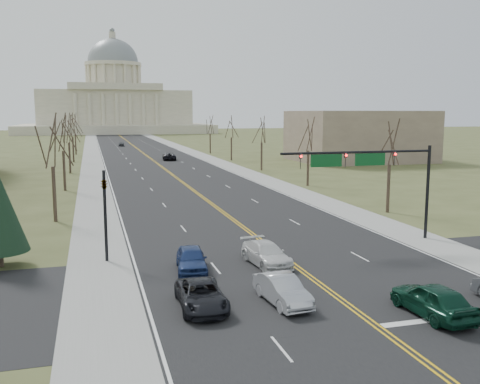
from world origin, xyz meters
TOP-DOWN VIEW (x-y plane):
  - ground at (0.00, 0.00)m, footprint 600.00×600.00m
  - road at (0.00, 110.00)m, footprint 20.00×380.00m
  - cross_road at (0.00, 6.00)m, footprint 120.00×14.00m
  - sidewalk_left at (-12.00, 110.00)m, footprint 4.00×380.00m
  - sidewalk_right at (12.00, 110.00)m, footprint 4.00×380.00m
  - center_line at (0.00, 110.00)m, footprint 0.42×380.00m
  - edge_line_left at (-9.80, 110.00)m, footprint 0.15×380.00m
  - edge_line_right at (9.80, 110.00)m, footprint 0.15×380.00m
  - stop_bar at (5.00, -1.00)m, footprint 9.50×0.50m
  - capitol at (0.00, 249.91)m, footprint 90.00×60.00m
  - signal_mast at (7.45, 13.50)m, footprint 12.12×0.44m
  - signal_left at (-11.50, 13.50)m, footprint 0.32×0.36m
  - tree_r_0 at (15.50, 24.00)m, footprint 3.74×3.74m
  - tree_l_0 at (-15.50, 28.00)m, footprint 3.96×3.96m
  - tree_r_1 at (15.50, 44.00)m, footprint 3.74×3.74m
  - tree_l_1 at (-15.50, 48.00)m, footprint 3.96×3.96m
  - tree_r_2 at (15.50, 64.00)m, footprint 3.74×3.74m
  - tree_l_2 at (-15.50, 68.00)m, footprint 3.96×3.96m
  - tree_r_3 at (15.50, 84.00)m, footprint 3.74×3.74m
  - tree_l_3 at (-15.50, 88.00)m, footprint 3.96×3.96m
  - tree_r_4 at (15.50, 104.00)m, footprint 3.74×3.74m
  - tree_l_4 at (-15.50, 108.00)m, footprint 3.96×3.96m
  - bldg_right_mass at (40.00, 76.00)m, footprint 25.00×20.00m
  - car_nb_inner_lead at (3.19, -0.54)m, footprint 2.19×4.90m
  - car_sb_inner_lead at (-3.13, 3.00)m, footprint 1.93×4.48m
  - car_sb_outer_lead at (-7.24, 3.46)m, footprint 2.33×4.83m
  - car_sb_inner_second at (-1.70, 9.86)m, footprint 2.50×5.06m
  - car_sb_outer_second at (-6.56, 9.81)m, footprint 2.30×4.62m
  - car_far_nb at (3.29, 87.93)m, footprint 2.92×5.62m
  - car_far_sb at (-3.54, 137.36)m, footprint 1.81×3.98m

SIDE VIEW (x-z plane):
  - ground at x=0.00m, z-range 0.00..0.00m
  - road at x=0.00m, z-range 0.00..0.01m
  - cross_road at x=0.00m, z-range 0.00..0.01m
  - sidewalk_left at x=-12.00m, z-range 0.00..0.03m
  - sidewalk_right at x=12.00m, z-range 0.00..0.03m
  - center_line at x=0.00m, z-range 0.01..0.02m
  - edge_line_left at x=-9.80m, z-range 0.01..0.02m
  - edge_line_right at x=9.80m, z-range 0.01..0.02m
  - stop_bar at x=5.00m, z-range 0.01..0.02m
  - car_far_sb at x=-3.54m, z-range 0.01..1.34m
  - car_sb_outer_lead at x=-7.24m, z-range 0.01..1.34m
  - car_sb_inner_second at x=-1.70m, z-range 0.01..1.43m
  - car_sb_inner_lead at x=-3.13m, z-range 0.01..1.45m
  - car_sb_outer_second at x=-6.56m, z-range 0.01..1.52m
  - car_far_nb at x=3.29m, z-range 0.01..1.53m
  - car_nb_inner_lead at x=3.19m, z-range 0.01..1.65m
  - signal_left at x=-11.50m, z-range 0.71..6.71m
  - bldg_right_mass at x=40.00m, z-range 0.00..10.00m
  - signal_mast at x=7.45m, z-range 2.16..9.36m
  - tree_r_0 at x=15.50m, z-range 2.30..10.80m
  - tree_r_1 at x=15.50m, z-range 2.30..10.80m
  - tree_r_2 at x=15.50m, z-range 2.30..10.80m
  - tree_r_3 at x=15.50m, z-range 2.30..10.80m
  - tree_r_4 at x=15.50m, z-range 2.30..10.80m
  - tree_l_0 at x=-15.50m, z-range 2.44..11.44m
  - tree_l_1 at x=-15.50m, z-range 2.44..11.44m
  - tree_l_2 at x=-15.50m, z-range 2.44..11.44m
  - tree_l_3 at x=-15.50m, z-range 2.44..11.44m
  - tree_l_4 at x=-15.50m, z-range 2.44..11.44m
  - capitol at x=0.00m, z-range -10.80..39.20m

